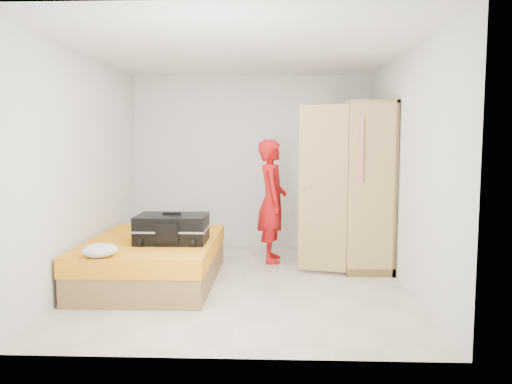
{
  "coord_description": "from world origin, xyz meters",
  "views": [
    {
      "loc": [
        0.35,
        -5.57,
        1.62
      ],
      "look_at": [
        0.11,
        0.5,
        1.0
      ],
      "focal_mm": 35.0,
      "sensor_mm": 36.0,
      "label": 1
    }
  ],
  "objects_px": {
    "suitcase": "(172,229)",
    "person": "(272,201)",
    "wardrobe": "(361,190)",
    "round_cushion": "(100,250)",
    "bed": "(154,260)"
  },
  "relations": [
    {
      "from": "suitcase",
      "to": "person",
      "type": "bearing_deg",
      "value": 47.44
    },
    {
      "from": "wardrobe",
      "to": "round_cushion",
      "type": "xyz_separation_m",
      "value": [
        -2.8,
        -1.74,
        -0.43
      ]
    },
    {
      "from": "person",
      "to": "wardrobe",
      "type": "bearing_deg",
      "value": -104.11
    },
    {
      "from": "bed",
      "to": "round_cushion",
      "type": "xyz_separation_m",
      "value": [
        -0.3,
        -0.9,
        0.31
      ]
    },
    {
      "from": "wardrobe",
      "to": "suitcase",
      "type": "xyz_separation_m",
      "value": [
        -2.25,
        -1.0,
        -0.35
      ]
    },
    {
      "from": "bed",
      "to": "suitcase",
      "type": "xyz_separation_m",
      "value": [
        0.26,
        -0.16,
        0.4
      ]
    },
    {
      "from": "person",
      "to": "suitcase",
      "type": "bearing_deg",
      "value": 134.41
    },
    {
      "from": "bed",
      "to": "wardrobe",
      "type": "height_order",
      "value": "wardrobe"
    },
    {
      "from": "round_cushion",
      "to": "suitcase",
      "type": "bearing_deg",
      "value": 52.96
    },
    {
      "from": "wardrobe",
      "to": "suitcase",
      "type": "height_order",
      "value": "wardrobe"
    },
    {
      "from": "person",
      "to": "round_cushion",
      "type": "xyz_separation_m",
      "value": [
        -1.66,
        -1.95,
        -0.26
      ]
    },
    {
      "from": "wardrobe",
      "to": "person",
      "type": "distance_m",
      "value": 1.18
    },
    {
      "from": "wardrobe",
      "to": "bed",
      "type": "bearing_deg",
      "value": -161.53
    },
    {
      "from": "person",
      "to": "bed",
      "type": "bearing_deg",
      "value": 124.39
    },
    {
      "from": "wardrobe",
      "to": "person",
      "type": "bearing_deg",
      "value": 169.26
    }
  ]
}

